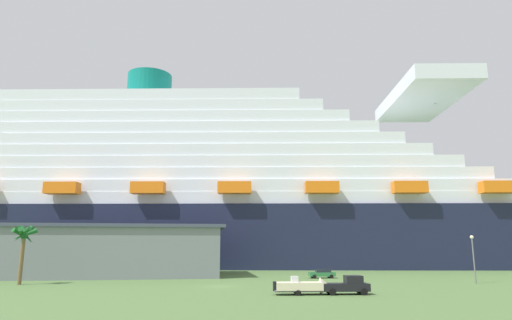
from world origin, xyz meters
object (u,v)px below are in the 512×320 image
Objects in this scene: pickup_truck at (347,285)px; palm_tree at (24,239)px; street_lamp at (473,252)px; parked_car_green_wagon at (322,273)px; parked_car_black_coupe at (93,273)px; cruise_ship at (228,201)px; small_boat_on_trailer at (305,286)px.

pickup_truck is 48.57m from palm_tree.
parked_car_green_wagon is at bearing 149.87° from street_lamp.
palm_tree is 16.86m from parked_car_black_coupe.
parked_car_green_wagon is at bearing 84.53° from pickup_truck.
parked_car_black_coupe is at bearing 174.38° from parked_car_green_wagon.
parked_car_black_coupe is at bearing 165.31° from street_lamp.
palm_tree is at bearing -119.83° from cruise_ship.
street_lamp is at bearing 25.53° from small_boat_on_trailer.
small_boat_on_trailer is at bearing -21.52° from palm_tree.
parked_car_green_wagon is at bearing -68.62° from cruise_ship.
palm_tree is (-45.52, 15.98, 5.68)m from pickup_truck.
cruise_ship reaches higher than parked_car_green_wagon.
cruise_ship is 30.03× the size of street_lamp.
small_boat_on_trailer is at bearing -106.16° from parked_car_green_wagon.
street_lamp is at bearing 30.15° from pickup_truck.
cruise_ship is 45.92× the size of parked_car_black_coupe.
cruise_ship is 69.27m from street_lamp.
street_lamp is 25.05m from parked_car_green_wagon.
parked_car_green_wagon is (2.52, 26.30, -0.21)m from pickup_truck.
parked_car_black_coupe is at bearing 142.12° from pickup_truck.
cruise_ship is at bearing 97.72° from small_boat_on_trailer.
parked_car_green_wagon is (7.61, 26.26, -0.13)m from small_boat_on_trailer.
pickup_truck reaches higher than parked_car_green_wagon.
palm_tree is at bearing -114.08° from parked_car_black_coupe.
small_boat_on_trailer is 45.57m from parked_car_black_coupe.
street_lamp is (38.47, -56.07, -13.20)m from cruise_ship.
small_boat_on_trailer is (-5.09, 0.04, -0.08)m from pickup_truck.
small_boat_on_trailer is 32.37m from street_lamp.
small_boat_on_trailer is at bearing -154.47° from street_lamp.
street_lamp is (29.00, 13.85, 3.87)m from small_boat_on_trailer.
parked_car_green_wagon is at bearing 12.13° from palm_tree.
cruise_ship is 72.59m from small_boat_on_trailer.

